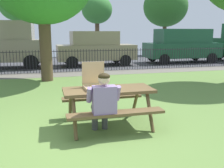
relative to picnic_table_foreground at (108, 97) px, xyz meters
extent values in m
cube|color=olive|center=(-0.66, 1.46, -0.61)|extent=(28.00, 11.92, 0.02)
cube|color=slate|center=(-0.66, 6.72, -0.60)|extent=(28.00, 1.40, 0.01)
cube|color=#424247|center=(-0.66, 11.34, -0.60)|extent=(28.00, 7.84, 0.01)
cube|color=brown|center=(0.00, 0.00, 0.14)|extent=(1.80, 0.77, 0.06)
cube|color=brown|center=(0.00, -0.60, -0.16)|extent=(1.80, 0.29, 0.05)
cube|color=brown|center=(0.00, 0.60, -0.16)|extent=(1.80, 0.29, 0.05)
cylinder|color=brown|center=(-0.74, -0.42, -0.24)|extent=(0.07, 0.43, 0.74)
cylinder|color=brown|center=(-0.74, 0.41, -0.24)|extent=(0.07, 0.43, 0.74)
cylinder|color=brown|center=(0.74, -0.41, -0.24)|extent=(0.07, 0.43, 0.74)
cylinder|color=brown|center=(0.74, 0.42, -0.24)|extent=(0.07, 0.43, 0.74)
cube|color=tan|center=(-0.25, 0.04, 0.18)|extent=(0.49, 0.49, 0.01)
cube|color=silver|center=(-0.25, 0.04, 0.19)|extent=(0.45, 0.45, 0.00)
cube|color=tan|center=(-0.24, -0.19, 0.21)|extent=(0.47, 0.03, 0.04)
cube|color=tan|center=(-0.26, 0.27, 0.21)|extent=(0.47, 0.03, 0.04)
cube|color=tan|center=(-0.47, 0.03, 0.21)|extent=(0.03, 0.47, 0.04)
cube|color=tan|center=(-0.02, 0.05, 0.21)|extent=(0.03, 0.47, 0.04)
cube|color=tan|center=(-0.26, 0.28, 0.46)|extent=(0.47, 0.05, 0.47)
cylinder|color=tan|center=(-0.25, 0.04, 0.19)|extent=(0.40, 0.40, 0.01)
cylinder|color=#F2D050|center=(-0.25, 0.04, 0.20)|extent=(0.37, 0.37, 0.00)
cylinder|color=#454545|center=(-0.32, -0.18, -0.38)|extent=(0.12, 0.12, 0.44)
cylinder|color=#454545|center=(-0.32, -0.39, -0.13)|extent=(0.15, 0.42, 0.15)
cylinder|color=#454545|center=(-0.12, -0.18, -0.38)|extent=(0.12, 0.12, 0.44)
cylinder|color=#454545|center=(-0.12, -0.39, -0.13)|extent=(0.15, 0.42, 0.15)
cube|color=#8C72A5|center=(-0.22, -0.60, 0.10)|extent=(0.42, 0.22, 0.52)
cylinder|color=#8C72A5|center=(-0.48, -0.55, 0.21)|extent=(0.09, 0.21, 0.31)
cylinder|color=#8C72A5|center=(0.04, -0.55, 0.21)|extent=(0.09, 0.21, 0.31)
sphere|color=beige|center=(-0.22, -0.58, 0.48)|extent=(0.21, 0.21, 0.21)
ellipsoid|color=black|center=(-0.22, -0.59, 0.53)|extent=(0.21, 0.20, 0.12)
cylinder|color=black|center=(-0.66, 7.42, 0.39)|extent=(21.85, 0.03, 0.03)
cylinder|color=black|center=(-0.66, 7.42, -0.44)|extent=(21.85, 0.03, 0.03)
cylinder|color=black|center=(-3.25, 7.42, -0.06)|extent=(0.02, 0.02, 1.08)
cylinder|color=black|center=(-3.11, 7.42, -0.06)|extent=(0.02, 0.02, 1.08)
cylinder|color=black|center=(-2.97, 7.42, -0.06)|extent=(0.02, 0.02, 1.08)
cylinder|color=black|center=(-2.83, 7.42, -0.06)|extent=(0.02, 0.02, 1.08)
cylinder|color=black|center=(-2.69, 7.42, -0.06)|extent=(0.02, 0.02, 1.08)
cylinder|color=black|center=(-2.55, 7.42, -0.06)|extent=(0.02, 0.02, 1.08)
cylinder|color=black|center=(-2.41, 7.42, -0.06)|extent=(0.02, 0.02, 1.08)
cylinder|color=black|center=(-2.27, 7.42, -0.06)|extent=(0.02, 0.02, 1.08)
cylinder|color=black|center=(-2.13, 7.42, -0.06)|extent=(0.02, 0.02, 1.08)
cylinder|color=black|center=(-1.99, 7.42, -0.06)|extent=(0.02, 0.02, 1.08)
cylinder|color=black|center=(-1.85, 7.42, -0.06)|extent=(0.02, 0.02, 1.08)
cylinder|color=black|center=(-1.71, 7.42, -0.06)|extent=(0.02, 0.02, 1.08)
cylinder|color=black|center=(-1.57, 7.42, -0.06)|extent=(0.02, 0.02, 1.08)
cylinder|color=black|center=(-1.43, 7.42, -0.06)|extent=(0.02, 0.02, 1.08)
cylinder|color=black|center=(-1.29, 7.42, -0.06)|extent=(0.02, 0.02, 1.08)
cylinder|color=black|center=(-1.15, 7.42, -0.06)|extent=(0.02, 0.02, 1.08)
cylinder|color=black|center=(-1.01, 7.42, -0.06)|extent=(0.02, 0.02, 1.08)
cylinder|color=black|center=(-0.87, 7.42, -0.06)|extent=(0.02, 0.02, 1.08)
cylinder|color=black|center=(-0.73, 7.42, -0.06)|extent=(0.02, 0.02, 1.08)
cylinder|color=black|center=(-0.59, 7.42, -0.06)|extent=(0.02, 0.02, 1.08)
cylinder|color=black|center=(-0.45, 7.42, -0.06)|extent=(0.02, 0.02, 1.08)
cylinder|color=black|center=(-0.31, 7.42, -0.06)|extent=(0.02, 0.02, 1.08)
cylinder|color=black|center=(-0.17, 7.42, -0.06)|extent=(0.02, 0.02, 1.08)
cylinder|color=black|center=(-0.03, 7.42, -0.06)|extent=(0.02, 0.02, 1.08)
cylinder|color=black|center=(0.11, 7.42, -0.06)|extent=(0.02, 0.02, 1.08)
cylinder|color=black|center=(0.25, 7.42, -0.06)|extent=(0.02, 0.02, 1.08)
cylinder|color=black|center=(0.39, 7.42, -0.06)|extent=(0.02, 0.02, 1.08)
cylinder|color=black|center=(0.53, 7.42, -0.06)|extent=(0.02, 0.02, 1.08)
cylinder|color=black|center=(0.67, 7.42, -0.06)|extent=(0.02, 0.02, 1.08)
cylinder|color=black|center=(0.81, 7.42, -0.06)|extent=(0.02, 0.02, 1.08)
cylinder|color=black|center=(0.95, 7.42, -0.06)|extent=(0.02, 0.02, 1.08)
cylinder|color=black|center=(1.09, 7.42, -0.06)|extent=(0.02, 0.02, 1.08)
cylinder|color=black|center=(1.23, 7.42, -0.06)|extent=(0.02, 0.02, 1.08)
cylinder|color=black|center=(1.37, 7.42, -0.06)|extent=(0.02, 0.02, 1.08)
cylinder|color=black|center=(1.51, 7.42, -0.06)|extent=(0.02, 0.02, 1.08)
cylinder|color=black|center=(1.65, 7.42, -0.06)|extent=(0.02, 0.02, 1.08)
cylinder|color=black|center=(1.79, 7.42, -0.06)|extent=(0.02, 0.02, 1.08)
cylinder|color=black|center=(1.93, 7.42, -0.06)|extent=(0.02, 0.02, 1.08)
cylinder|color=black|center=(2.07, 7.42, -0.06)|extent=(0.02, 0.02, 1.08)
cylinder|color=black|center=(2.21, 7.42, -0.06)|extent=(0.02, 0.02, 1.08)
cylinder|color=black|center=(2.35, 7.42, -0.06)|extent=(0.02, 0.02, 1.08)
cylinder|color=black|center=(2.49, 7.42, -0.06)|extent=(0.02, 0.02, 1.08)
cylinder|color=black|center=(2.63, 7.42, -0.06)|extent=(0.02, 0.02, 1.08)
cylinder|color=black|center=(2.77, 7.42, -0.06)|extent=(0.02, 0.02, 1.08)
cylinder|color=black|center=(2.91, 7.42, -0.06)|extent=(0.02, 0.02, 1.08)
cylinder|color=black|center=(3.05, 7.42, -0.06)|extent=(0.02, 0.02, 1.08)
cylinder|color=black|center=(3.19, 7.42, -0.06)|extent=(0.02, 0.02, 1.08)
cylinder|color=black|center=(3.33, 7.42, -0.06)|extent=(0.02, 0.02, 1.08)
cylinder|color=black|center=(3.47, 7.42, -0.06)|extent=(0.02, 0.02, 1.08)
cylinder|color=black|center=(3.61, 7.42, -0.06)|extent=(0.02, 0.02, 1.08)
cylinder|color=black|center=(3.75, 7.42, -0.06)|extent=(0.02, 0.02, 1.08)
cylinder|color=black|center=(3.89, 7.42, -0.06)|extent=(0.02, 0.02, 1.08)
cylinder|color=black|center=(4.03, 7.42, -0.06)|extent=(0.02, 0.02, 1.08)
cylinder|color=black|center=(4.17, 7.42, -0.06)|extent=(0.02, 0.02, 1.08)
cylinder|color=black|center=(4.31, 7.42, -0.06)|extent=(0.02, 0.02, 1.08)
cylinder|color=black|center=(4.45, 7.42, -0.06)|extent=(0.02, 0.02, 1.08)
cylinder|color=black|center=(4.59, 7.42, -0.06)|extent=(0.02, 0.02, 1.08)
cylinder|color=black|center=(4.73, 7.42, -0.06)|extent=(0.02, 0.02, 1.08)
cylinder|color=black|center=(4.87, 7.42, -0.06)|extent=(0.02, 0.02, 1.08)
cylinder|color=black|center=(5.01, 7.42, -0.06)|extent=(0.02, 0.02, 1.08)
cylinder|color=black|center=(5.15, 7.42, -0.06)|extent=(0.02, 0.02, 1.08)
cylinder|color=black|center=(5.29, 7.42, -0.06)|extent=(0.02, 0.02, 1.08)
cylinder|color=black|center=(5.43, 7.42, -0.06)|extent=(0.02, 0.02, 1.08)
cylinder|color=black|center=(5.57, 7.42, -0.06)|extent=(0.02, 0.02, 1.08)
cylinder|color=black|center=(5.71, 7.42, -0.06)|extent=(0.02, 0.02, 1.08)
cylinder|color=black|center=(5.85, 7.42, -0.06)|extent=(0.02, 0.02, 1.08)
cylinder|color=black|center=(5.99, 7.42, -0.06)|extent=(0.02, 0.02, 1.08)
cylinder|color=black|center=(6.13, 7.42, -0.06)|extent=(0.02, 0.02, 1.08)
cylinder|color=black|center=(6.28, 7.42, -0.06)|extent=(0.02, 0.02, 1.08)
cylinder|color=black|center=(6.42, 7.42, -0.06)|extent=(0.02, 0.02, 1.08)
cylinder|color=black|center=(6.56, 7.42, -0.06)|extent=(0.02, 0.02, 1.08)
cylinder|color=black|center=(6.70, 7.42, -0.06)|extent=(0.02, 0.02, 1.08)
cylinder|color=black|center=(6.84, 7.42, -0.06)|extent=(0.02, 0.02, 1.08)
cylinder|color=black|center=(6.98, 7.42, -0.06)|extent=(0.02, 0.02, 1.08)
cylinder|color=black|center=(7.12, 7.42, -0.06)|extent=(0.02, 0.02, 1.08)
cylinder|color=black|center=(7.26, 7.42, -0.06)|extent=(0.02, 0.02, 1.08)
cylinder|color=black|center=(7.40, 7.42, -0.06)|extent=(0.02, 0.02, 1.08)
cylinder|color=black|center=(7.54, 7.42, -0.06)|extent=(0.02, 0.02, 1.08)
cylinder|color=black|center=(7.68, 7.42, -0.06)|extent=(0.02, 0.02, 1.08)
cylinder|color=black|center=(7.82, 7.42, -0.06)|extent=(0.02, 0.02, 1.08)
cylinder|color=black|center=(7.96, 7.42, -0.06)|extent=(0.02, 0.02, 1.08)
cylinder|color=black|center=(8.10, 7.42, -0.06)|extent=(0.02, 0.02, 1.08)
cylinder|color=black|center=(8.24, 7.42, -0.06)|extent=(0.02, 0.02, 1.08)
cylinder|color=black|center=(8.38, 7.42, -0.06)|extent=(0.02, 0.02, 1.08)
cylinder|color=black|center=(8.52, 7.42, -0.06)|extent=(0.02, 0.02, 1.08)
cylinder|color=brown|center=(-1.22, 5.35, 0.63)|extent=(0.46, 0.46, 2.45)
cube|color=gray|center=(-3.55, 9.52, 0.35)|extent=(4.79, 2.18, 1.10)
cube|color=#262D38|center=(-2.45, 9.47, 1.38)|extent=(0.12, 1.67, 0.82)
cylinder|color=black|center=(-2.00, 8.46, -0.22)|extent=(0.76, 0.15, 0.76)
cylinder|color=black|center=(-1.91, 10.42, -0.22)|extent=(0.76, 0.15, 0.76)
cube|color=gray|center=(1.55, 9.52, 0.16)|extent=(4.45, 1.93, 0.84)
cube|color=gray|center=(1.45, 9.52, 0.96)|extent=(2.65, 1.66, 0.76)
cube|color=#262D38|center=(2.39, 9.54, 0.96)|extent=(0.09, 1.53, 0.65)
cylinder|color=black|center=(3.07, 8.66, -0.28)|extent=(0.64, 0.13, 0.64)
cylinder|color=black|center=(3.01, 10.46, -0.28)|extent=(0.64, 0.13, 0.64)
cylinder|color=black|center=(0.08, 8.57, -0.28)|extent=(0.64, 0.13, 0.64)
cylinder|color=black|center=(0.02, 10.37, -0.28)|extent=(0.64, 0.13, 0.64)
cube|color=#1C4C31|center=(7.02, 9.52, 0.19)|extent=(4.64, 1.93, 0.90)
cube|color=#1C4C31|center=(7.02, 9.52, 1.06)|extent=(3.23, 1.68, 0.84)
cube|color=#262D38|center=(8.06, 9.50, 1.06)|extent=(0.07, 1.56, 0.71)
cylinder|color=black|center=(8.56, 8.57, -0.28)|extent=(0.64, 0.12, 0.64)
cylinder|color=black|center=(8.60, 10.41, -0.28)|extent=(0.64, 0.12, 0.64)
cylinder|color=black|center=(5.44, 8.63, -0.28)|extent=(0.64, 0.12, 0.64)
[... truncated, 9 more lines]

